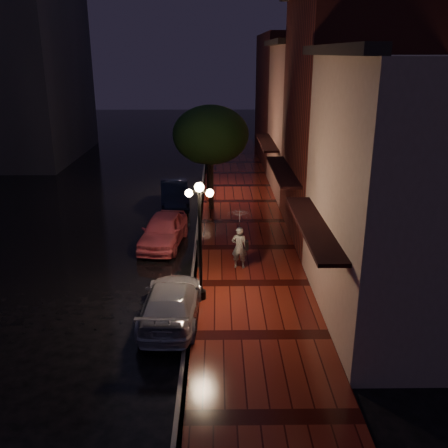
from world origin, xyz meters
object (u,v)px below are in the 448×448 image
(streetlamp_near, at_px, (200,235))
(pink_car, at_px, (163,230))
(streetlamp_far, at_px, (207,156))
(woman_with_umbrella, at_px, (240,230))
(navy_car, at_px, (174,194))
(parking_meter, at_px, (198,251))
(silver_car, at_px, (171,302))
(street_tree, at_px, (211,137))

(streetlamp_near, height_order, pink_car, streetlamp_near)
(streetlamp_far, distance_m, woman_with_umbrella, 11.39)
(navy_car, relative_size, parking_meter, 3.66)
(navy_car, distance_m, parking_meter, 9.51)
(pink_car, bearing_deg, woman_with_umbrella, -33.77)
(pink_car, relative_size, silver_car, 0.95)
(streetlamp_far, xyz_separation_m, pink_car, (-1.92, -8.31, -1.85))
(parking_meter, bearing_deg, streetlamp_far, 106.99)
(street_tree, distance_m, navy_car, 4.27)
(street_tree, distance_m, parking_meter, 8.94)
(streetlamp_near, distance_m, woman_with_umbrella, 3.23)
(street_tree, relative_size, parking_meter, 4.76)
(street_tree, height_order, silver_car, street_tree)
(navy_car, height_order, woman_with_umbrella, woman_with_umbrella)
(street_tree, xyz_separation_m, pink_car, (-2.18, -5.30, -3.50))
(woman_with_umbrella, xyz_separation_m, parking_meter, (-1.70, -0.02, -0.90))
(streetlamp_near, bearing_deg, silver_car, -126.94)
(streetlamp_far, height_order, woman_with_umbrella, streetlamp_far)
(navy_car, bearing_deg, woman_with_umbrella, -76.29)
(streetlamp_near, height_order, navy_car, streetlamp_near)
(navy_car, bearing_deg, streetlamp_far, 38.60)
(silver_car, bearing_deg, navy_car, -83.59)
(streetlamp_near, relative_size, silver_car, 0.93)
(streetlamp_far, height_order, parking_meter, streetlamp_far)
(navy_car, xyz_separation_m, woman_with_umbrella, (3.42, -9.33, 1.05))
(pink_car, bearing_deg, streetlamp_near, -64.32)
(navy_car, bearing_deg, silver_car, -92.25)
(pink_car, height_order, navy_car, pink_car)
(street_tree, relative_size, pink_car, 1.32)
(streetlamp_far, xyz_separation_m, navy_car, (-1.93, -1.93, -1.87))
(streetlamp_near, relative_size, woman_with_umbrella, 1.74)
(streetlamp_near, xyz_separation_m, streetlamp_far, (0.00, 14.00, 0.00))
(streetlamp_far, bearing_deg, silver_car, -93.56)
(streetlamp_far, height_order, silver_car, streetlamp_far)
(woman_with_umbrella, bearing_deg, streetlamp_far, -71.75)
(streetlamp_near, bearing_deg, pink_car, 108.63)
(street_tree, xyz_separation_m, navy_car, (-2.18, 1.08, -3.51))
(woman_with_umbrella, bearing_deg, silver_car, 69.25)
(streetlamp_far, relative_size, pink_car, 0.98)
(streetlamp_near, xyz_separation_m, parking_meter, (-0.20, 2.72, -1.71))
(street_tree, distance_m, woman_with_umbrella, 8.70)
(woman_with_umbrella, relative_size, parking_meter, 2.03)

